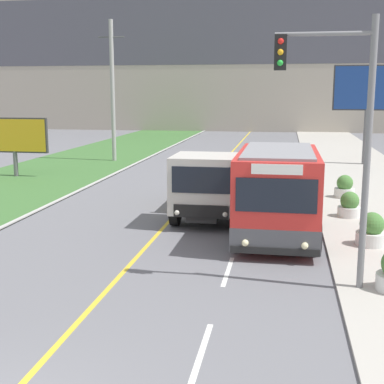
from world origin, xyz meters
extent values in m
cube|color=silver|center=(2.75, 3.20, 0.00)|extent=(0.12, 2.40, 0.01)
cube|color=silver|center=(2.75, 7.80, 0.00)|extent=(0.12, 2.40, 0.01)
cube|color=silver|center=(2.75, 12.40, 0.00)|extent=(0.12, 2.40, 0.01)
cube|color=silver|center=(2.75, 17.00, 0.00)|extent=(0.12, 2.40, 0.01)
cube|color=silver|center=(2.75, 21.60, 0.00)|extent=(0.12, 2.40, 0.01)
cube|color=silver|center=(2.75, 26.20, 0.00)|extent=(0.12, 2.40, 0.01)
cube|color=silver|center=(2.75, 30.80, 0.00)|extent=(0.12, 2.40, 0.01)
cube|color=#A89E8E|center=(0.00, 62.82, 11.33)|extent=(80.00, 8.00, 22.66)
cube|color=#4C4C56|center=(0.00, 58.80, 11.90)|extent=(80.00, 0.04, 7.93)
cube|color=red|center=(3.96, 11.34, 1.56)|extent=(2.52, 5.40, 2.58)
cube|color=#4C4C51|center=(3.96, 11.34, 0.62)|extent=(2.54, 5.42, 0.70)
cube|color=black|center=(3.96, 11.34, 1.95)|extent=(2.55, 4.97, 0.90)
cube|color=gray|center=(3.96, 11.34, 2.89)|extent=(2.14, 4.86, 0.08)
cube|color=black|center=(3.96, 8.62, 1.95)|extent=(2.22, 0.04, 0.95)
cube|color=black|center=(3.96, 8.61, 0.38)|extent=(2.47, 0.06, 0.20)
sphere|color=#F4EAB2|center=(3.14, 8.60, 0.57)|extent=(0.20, 0.20, 0.20)
sphere|color=#F4EAB2|center=(4.78, 8.60, 0.57)|extent=(0.20, 0.20, 0.20)
cube|color=white|center=(3.96, 8.62, 2.67)|extent=(1.39, 0.04, 0.28)
cylinder|color=black|center=(2.76, 9.83, 0.50)|extent=(0.28, 1.00, 1.00)
cylinder|color=black|center=(5.16, 9.83, 0.50)|extent=(0.28, 1.00, 1.00)
cylinder|color=black|center=(2.76, 13.07, 0.50)|extent=(0.28, 1.00, 1.00)
cylinder|color=black|center=(5.16, 13.07, 0.50)|extent=(0.28, 1.00, 1.00)
cube|color=black|center=(1.43, 14.93, 0.45)|extent=(1.06, 6.78, 0.20)
cube|color=beige|center=(1.43, 12.72, 1.54)|extent=(2.35, 2.37, 1.99)
cube|color=black|center=(1.43, 11.52, 1.84)|extent=(2.00, 0.04, 0.89)
cube|color=black|center=(1.43, 11.51, 0.77)|extent=(1.88, 0.06, 0.44)
sphere|color=silver|center=(0.61, 11.50, 0.70)|extent=(0.18, 0.18, 0.18)
sphere|color=silver|center=(2.25, 11.50, 0.70)|extent=(0.18, 0.18, 0.18)
cube|color=#B7931E|center=(1.43, 16.24, 0.61)|extent=(2.23, 4.16, 0.12)
cube|color=#B7931E|center=(0.37, 16.24, 1.24)|extent=(0.12, 4.16, 1.39)
cube|color=#B7931E|center=(2.49, 16.24, 1.24)|extent=(0.12, 4.16, 1.39)
cube|color=#B7931E|center=(1.43, 14.22, 1.24)|extent=(2.23, 0.12, 1.39)
cube|color=#B7931E|center=(1.43, 18.26, 1.24)|extent=(2.23, 0.12, 1.39)
cube|color=#B7931E|center=(1.43, 14.22, 2.06)|extent=(2.23, 0.12, 0.24)
cylinder|color=black|center=(0.35, 12.49, 0.52)|extent=(0.30, 1.04, 1.04)
cylinder|color=black|center=(2.51, 12.49, 0.52)|extent=(0.30, 1.04, 1.04)
cylinder|color=black|center=(0.35, 16.45, 0.52)|extent=(0.30, 1.04, 1.04)
cylinder|color=black|center=(2.51, 16.45, 0.52)|extent=(0.30, 1.04, 1.04)
cube|color=silver|center=(3.96, 27.36, 0.49)|extent=(1.80, 4.30, 0.61)
cube|color=black|center=(3.96, 27.47, 1.12)|extent=(1.53, 2.37, 0.65)
cylinder|color=black|center=(3.15, 26.07, 0.31)|extent=(0.18, 0.62, 0.62)
cylinder|color=black|center=(4.77, 26.07, 0.31)|extent=(0.18, 0.62, 0.62)
cylinder|color=black|center=(3.15, 28.65, 0.31)|extent=(0.18, 0.62, 0.62)
cylinder|color=black|center=(4.77, 28.65, 0.31)|extent=(0.18, 0.62, 0.62)
cylinder|color=#9E9E99|center=(-7.54, 29.67, 4.74)|extent=(0.28, 0.28, 9.49)
cylinder|color=#4C4C4C|center=(-7.54, 29.67, 8.35)|extent=(1.80, 0.08, 0.08)
cylinder|color=slate|center=(6.04, 6.96, 3.22)|extent=(0.16, 0.16, 6.43)
cylinder|color=slate|center=(4.94, 6.96, 6.03)|extent=(2.20, 0.10, 0.10)
cube|color=black|center=(3.98, 6.96, 5.63)|extent=(0.28, 0.24, 0.80)
sphere|color=red|center=(3.98, 6.83, 5.87)|extent=(0.14, 0.14, 0.14)
sphere|color=orange|center=(3.98, 6.83, 5.63)|extent=(0.14, 0.14, 0.14)
sphere|color=green|center=(3.98, 6.83, 5.39)|extent=(0.14, 0.14, 0.14)
cylinder|color=#59595B|center=(9.27, 30.28, 1.82)|extent=(0.24, 0.24, 3.64)
cube|color=#333333|center=(9.27, 30.28, 4.99)|extent=(4.32, 0.20, 2.87)
cube|color=navy|center=(9.27, 30.17, 4.99)|extent=(4.16, 0.02, 2.71)
cylinder|color=#59595B|center=(-10.84, 21.96, 0.73)|extent=(0.24, 0.24, 1.45)
cube|color=#333333|center=(-10.84, 21.96, 2.35)|extent=(3.98, 0.20, 1.95)
cube|color=gold|center=(-10.84, 21.85, 2.35)|extent=(3.82, 0.02, 1.79)
cylinder|color=silver|center=(6.87, 10.76, 0.28)|extent=(0.93, 0.93, 0.41)
sphere|color=#477A38|center=(6.87, 10.76, 0.74)|extent=(0.75, 0.75, 0.75)
cylinder|color=silver|center=(6.64, 14.62, 0.27)|extent=(0.87, 0.87, 0.37)
sphere|color=#477A38|center=(6.64, 14.62, 0.69)|extent=(0.70, 0.70, 0.70)
cylinder|color=silver|center=(6.85, 18.48, 0.28)|extent=(0.90, 0.90, 0.40)
sphere|color=#477A38|center=(6.85, 18.48, 0.73)|extent=(0.72, 0.72, 0.72)
camera|label=1|loc=(4.15, -5.87, 4.74)|focal=50.00mm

